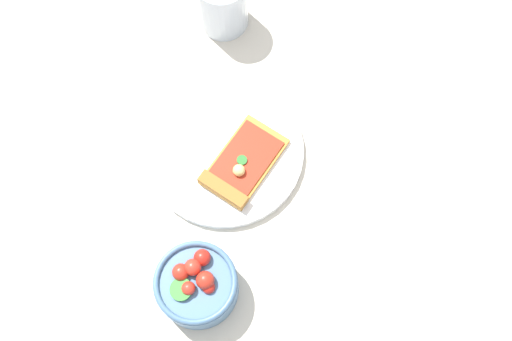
{
  "coord_description": "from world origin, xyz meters",
  "views": [
    {
      "loc": [
        0.34,
        0.2,
        0.92
      ],
      "look_at": [
        0.05,
        0.05,
        0.03
      ],
      "focal_mm": 44.19,
      "sensor_mm": 36.0,
      "label": 1
    }
  ],
  "objects_px": {
    "pizza_slice_main": "(240,168)",
    "salad_bowl": "(197,284)",
    "paper_napkin": "(383,273)",
    "plate": "(225,151)",
    "soda_glass": "(223,4)"
  },
  "relations": [
    {
      "from": "salad_bowl",
      "to": "pizza_slice_main",
      "type": "bearing_deg",
      "value": -170.6
    },
    {
      "from": "plate",
      "to": "pizza_slice_main",
      "type": "bearing_deg",
      "value": 64.68
    },
    {
      "from": "pizza_slice_main",
      "to": "soda_glass",
      "type": "xyz_separation_m",
      "value": [
        -0.23,
        -0.15,
        0.03
      ]
    },
    {
      "from": "pizza_slice_main",
      "to": "paper_napkin",
      "type": "relative_size",
      "value": 0.9
    },
    {
      "from": "paper_napkin",
      "to": "pizza_slice_main",
      "type": "bearing_deg",
      "value": -99.2
    },
    {
      "from": "pizza_slice_main",
      "to": "soda_glass",
      "type": "height_order",
      "value": "soda_glass"
    },
    {
      "from": "plate",
      "to": "soda_glass",
      "type": "xyz_separation_m",
      "value": [
        -0.21,
        -0.12,
        0.04
      ]
    },
    {
      "from": "paper_napkin",
      "to": "soda_glass",
      "type": "bearing_deg",
      "value": -123.33
    },
    {
      "from": "pizza_slice_main",
      "to": "paper_napkin",
      "type": "distance_m",
      "value": 0.26
    },
    {
      "from": "plate",
      "to": "salad_bowl",
      "type": "distance_m",
      "value": 0.22
    },
    {
      "from": "plate",
      "to": "paper_napkin",
      "type": "bearing_deg",
      "value": 78.67
    },
    {
      "from": "pizza_slice_main",
      "to": "salad_bowl",
      "type": "distance_m",
      "value": 0.19
    },
    {
      "from": "salad_bowl",
      "to": "paper_napkin",
      "type": "bearing_deg",
      "value": 122.26
    },
    {
      "from": "pizza_slice_main",
      "to": "soda_glass",
      "type": "distance_m",
      "value": 0.28
    },
    {
      "from": "plate",
      "to": "soda_glass",
      "type": "relative_size",
      "value": 2.35
    }
  ]
}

